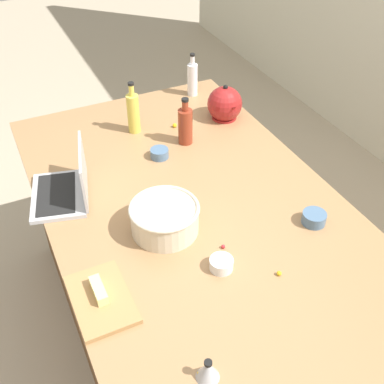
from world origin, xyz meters
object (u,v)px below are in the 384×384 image
at_px(butter_stick_left, 99,290).
at_px(kitchen_timer, 208,370).
at_px(bottle_soy, 185,125).
at_px(ramekin_wide, 314,218).
at_px(bottle_vinegar, 192,79).
at_px(ramekin_small, 160,153).
at_px(laptop, 67,187).
at_px(cutting_board, 101,299).
at_px(ramekin_medium, 221,264).
at_px(bottle_oil, 133,112).
at_px(mixing_bowl_large, 165,218).
at_px(kettle, 225,104).

relative_size(butter_stick_left, kitchen_timer, 1.43).
distance_m(bottle_soy, ramekin_wide, 0.77).
xyz_separation_m(bottle_vinegar, kitchen_timer, (1.56, -0.69, -0.06)).
bearing_deg(ramekin_small, bottle_vinegar, 140.90).
relative_size(laptop, bottle_vinegar, 1.48).
bearing_deg(ramekin_wide, laptop, -124.73).
distance_m(cutting_board, kitchen_timer, 0.44).
height_order(laptop, bottle_soy, bottle_soy).
bearing_deg(bottle_soy, cutting_board, -41.09).
relative_size(laptop, bottle_soy, 1.51).
distance_m(ramekin_medium, kitchen_timer, 0.42).
bearing_deg(bottle_oil, ramekin_wide, 23.23).
height_order(laptop, butter_stick_left, laptop).
xyz_separation_m(bottle_vinegar, cutting_board, (1.17, -0.89, -0.09)).
relative_size(laptop, cutting_board, 1.26).
height_order(bottle_oil, cutting_board, bottle_oil).
bearing_deg(bottle_oil, ramekin_medium, -2.16).
relative_size(mixing_bowl_large, kitchen_timer, 3.48).
bearing_deg(kettle, butter_stick_left, -47.54).
bearing_deg(ramekin_medium, bottle_soy, 164.12).
relative_size(cutting_board, butter_stick_left, 2.57).
xyz_separation_m(bottle_vinegar, ramekin_medium, (1.21, -0.46, -0.08)).
relative_size(bottle_vinegar, ramekin_small, 2.83).
height_order(laptop, kettle, laptop).
bearing_deg(laptop, bottle_vinegar, 124.42).
height_order(mixing_bowl_large, kettle, kettle).
relative_size(bottle_vinegar, ramekin_medium, 2.83).
xyz_separation_m(butter_stick_left, ramekin_medium, (0.06, 0.43, -0.01)).
height_order(kettle, ramekin_small, kettle).
bearing_deg(kettle, ramekin_wide, -4.31).
height_order(laptop, mixing_bowl_large, laptop).
relative_size(laptop, bottle_oil, 1.34).
distance_m(bottle_vinegar, kettle, 0.30).
relative_size(bottle_soy, bottle_vinegar, 0.98).
distance_m(ramekin_medium, ramekin_wide, 0.44).
relative_size(bottle_vinegar, kitchen_timer, 3.11).
relative_size(laptop, kettle, 1.66).
height_order(mixing_bowl_large, ramekin_small, mixing_bowl_large).
bearing_deg(ramekin_wide, bottle_vinegar, 178.77).
height_order(bottle_vinegar, ramekin_wide, bottle_vinegar).
bearing_deg(ramekin_medium, mixing_bowl_large, -158.83).
bearing_deg(ramekin_wide, mixing_bowl_large, -111.34).
distance_m(cutting_board, ramekin_wide, 0.86).
distance_m(laptop, mixing_bowl_large, 0.46).
bearing_deg(laptop, ramekin_medium, 31.79).
bearing_deg(cutting_board, butter_stick_left, 180.00).
distance_m(bottle_oil, kitchen_timer, 1.36).
xyz_separation_m(bottle_oil, ramekin_medium, (0.99, -0.04, -0.09)).
bearing_deg(ramekin_wide, kettle, 175.69).
distance_m(mixing_bowl_large, ramekin_small, 0.49).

